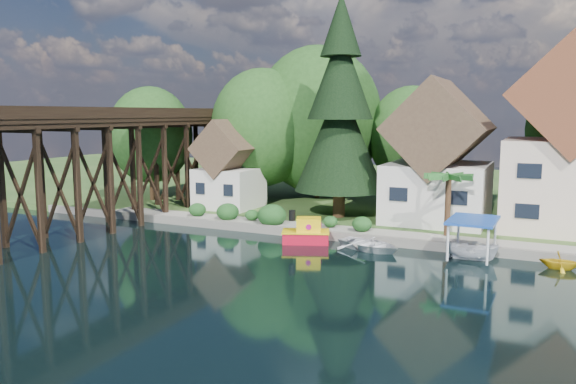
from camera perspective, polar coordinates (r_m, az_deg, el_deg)
name	(u,v)px	position (r m, az deg, el deg)	size (l,w,h in m)	color
ground	(264,266)	(33.12, -2.45, -7.52)	(140.00, 140.00, 0.00)	black
bank	(403,190)	(64.60, 11.59, 0.19)	(140.00, 52.00, 0.50)	#294E1F
seawall	(370,240)	(38.81, 8.33, -4.81)	(60.00, 0.40, 0.62)	slate
promenade	(404,235)	(39.49, 11.67, -4.34)	(50.00, 2.60, 0.06)	gray
trestle_bridge	(111,159)	(45.59, -17.54, 3.22)	(4.12, 44.18, 9.30)	black
house_left	(439,162)	(45.12, 15.06, 3.00)	(7.64, 8.64, 11.02)	silver
house_center	(569,148)	(44.88, 26.64, 4.04)	(8.65, 9.18, 13.89)	beige
shed	(229,170)	(50.20, -6.00, 2.21)	(5.09, 5.40, 7.85)	silver
bg_trees	(382,131)	(51.45, 9.55, 6.15)	(49.90, 13.30, 10.57)	#382314
shrubs	(266,214)	(42.93, -2.21, -2.23)	(15.76, 2.47, 1.70)	#184218
conifer	(340,111)	(45.12, 5.31, 8.16)	(7.17, 7.17, 17.66)	#382314
palm_tree	(449,179)	(39.41, 16.02, 1.32)	(3.91, 3.91, 4.57)	#382314
tugboat	(306,233)	(38.66, 1.88, -4.18)	(3.64, 2.82, 2.33)	red
boat_white_a	(369,243)	(37.17, 8.27, -5.15)	(3.12, 4.37, 0.90)	white
boat_canopy	(472,243)	(35.86, 18.18, -4.91)	(3.23, 4.04, 2.55)	silver
boat_yellow	(560,259)	(35.86, 25.94, -6.17)	(1.90, 2.20, 1.16)	yellow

